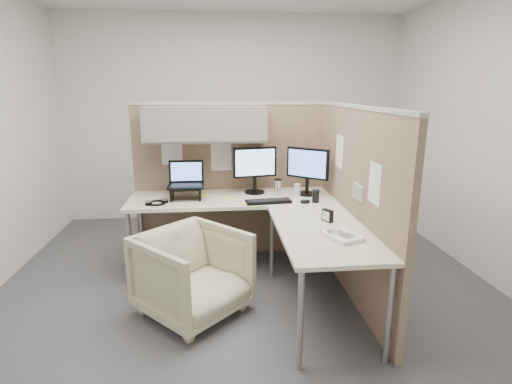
{
  "coord_description": "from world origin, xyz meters",
  "views": [
    {
      "loc": [
        -0.25,
        -3.23,
        1.76
      ],
      "look_at": [
        0.1,
        0.25,
        0.85
      ],
      "focal_mm": 28.0,
      "sensor_mm": 36.0,
      "label": 1
    }
  ],
  "objects": [
    {
      "name": "mouse",
      "position": [
        0.56,
        0.26,
        0.75
      ],
      "size": [
        0.1,
        0.07,
        0.03
      ],
      "primitive_type": "ellipsoid",
      "rotation": [
        0.0,
        0.0,
        0.05
      ],
      "color": "black",
      "rests_on": "desk"
    },
    {
      "name": "sticky_note_c",
      "position": [
        -0.4,
        0.63,
        0.73
      ],
      "size": [
        0.09,
        0.09,
        0.01
      ],
      "primitive_type": "cube",
      "rotation": [
        0.0,
        0.0,
        0.16
      ],
      "color": "#EDF640",
      "rests_on": "desk"
    },
    {
      "name": "keyboard",
      "position": [
        0.22,
        0.31,
        0.74
      ],
      "size": [
        0.43,
        0.18,
        0.02
      ],
      "primitive_type": "cube",
      "rotation": [
        0.0,
        0.0,
        0.1
      ],
      "color": "black",
      "rests_on": "desk"
    },
    {
      "name": "laptop_station",
      "position": [
        -0.55,
        0.55,
        0.86
      ],
      "size": [
        0.34,
        0.29,
        0.35
      ],
      "color": "black",
      "rests_on": "desk"
    },
    {
      "name": "monitor_left",
      "position": [
        0.13,
        0.68,
        1.0
      ],
      "size": [
        0.44,
        0.2,
        0.47
      ],
      "rotation": [
        0.0,
        0.0,
        0.17
      ],
      "color": "black",
      "rests_on": "desk"
    },
    {
      "name": "travel_mug",
      "position": [
        0.35,
        0.58,
        0.81
      ],
      "size": [
        0.08,
        0.08,
        0.16
      ],
      "color": "silver",
      "rests_on": "desk"
    },
    {
      "name": "office_chair",
      "position": [
        -0.46,
        -0.3,
        0.37
      ],
      "size": [
        0.99,
        0.99,
        0.75
      ],
      "primitive_type": "imported",
      "rotation": [
        0.0,
        0.0,
        0.77
      ],
      "color": "beige",
      "rests_on": "ground"
    },
    {
      "name": "monitor_right",
      "position": [
        0.64,
        0.57,
        1.0
      ],
      "size": [
        0.37,
        0.3,
        0.47
      ],
      "rotation": [
        0.0,
        0.0,
        -0.68
      ],
      "color": "black",
      "rests_on": "desk"
    },
    {
      "name": "ground",
      "position": [
        0.0,
        0.0,
        0.0
      ],
      "size": [
        4.5,
        4.5,
        0.0
      ],
      "primitive_type": "plane",
      "color": "#45454B",
      "rests_on": "ground"
    },
    {
      "name": "sticky_note_b",
      "position": [
        0.02,
        0.28,
        0.73
      ],
      "size": [
        0.08,
        0.08,
        0.01
      ],
      "primitive_type": "cube",
      "rotation": [
        0.0,
        0.0,
        0.04
      ],
      "color": "#EDF640",
      "rests_on": "desk"
    },
    {
      "name": "headphones",
      "position": [
        -0.81,
        0.36,
        0.74
      ],
      "size": [
        0.22,
        0.22,
        0.03
      ],
      "rotation": [
        0.0,
        0.0,
        0.42
      ],
      "color": "black",
      "rests_on": "desk"
    },
    {
      "name": "partition_back",
      "position": [
        -0.22,
        0.83,
        1.1
      ],
      "size": [
        2.0,
        0.36,
        1.63
      ],
      "color": "#8A6F5A",
      "rests_on": "ground"
    },
    {
      "name": "paper_stack",
      "position": [
        0.63,
        -0.65,
        0.75
      ],
      "size": [
        0.28,
        0.31,
        0.03
      ],
      "rotation": [
        0.0,
        0.0,
        0.39
      ],
      "color": "white",
      "rests_on": "desk"
    },
    {
      "name": "partition_right",
      "position": [
        0.9,
        -0.07,
        0.82
      ],
      "size": [
        0.07,
        2.03,
        1.63
      ],
      "color": "#8A6F5A",
      "rests_on": "ground"
    },
    {
      "name": "desk_clock",
      "position": [
        0.62,
        -0.28,
        0.78
      ],
      "size": [
        0.08,
        0.1,
        0.1
      ],
      "rotation": [
        0.0,
        0.0,
        -1.1
      ],
      "color": "black",
      "rests_on": "desk"
    },
    {
      "name": "desk",
      "position": [
        0.12,
        0.13,
        0.69
      ],
      "size": [
        2.0,
        1.98,
        0.73
      ],
      "color": "beige",
      "rests_on": "ground"
    },
    {
      "name": "soda_can_green",
      "position": [
        0.66,
        0.28,
        0.79
      ],
      "size": [
        0.07,
        0.07,
        0.12
      ],
      "primitive_type": "cylinder",
      "color": "black",
      "rests_on": "desk"
    },
    {
      "name": "sticky_note_d",
      "position": [
        -0.15,
        0.51,
        0.73
      ],
      "size": [
        0.09,
        0.09,
        0.01
      ],
      "primitive_type": "cube",
      "rotation": [
        0.0,
        0.0,
        -0.19
      ],
      "color": "#EDF640",
      "rests_on": "desk"
    },
    {
      "name": "soda_can_silver",
      "position": [
        0.54,
        0.52,
        0.79
      ],
      "size": [
        0.07,
        0.07,
        0.12
      ],
      "primitive_type": "cylinder",
      "color": "silver",
      "rests_on": "desk"
    }
  ]
}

